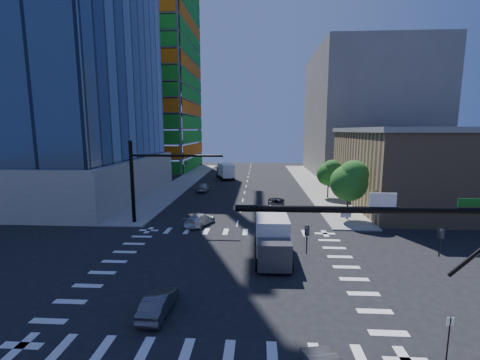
{
  "coord_description": "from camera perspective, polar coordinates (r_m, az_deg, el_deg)",
  "views": [
    {
      "loc": [
        2.3,
        -22.35,
        10.23
      ],
      "look_at": [
        0.52,
        8.0,
        5.52
      ],
      "focal_mm": 24.0,
      "sensor_mm": 36.0,
      "label": 1
    }
  ],
  "objects": [
    {
      "name": "no_parking_sign",
      "position": [
        18.09,
        33.13,
        -22.0
      ],
      "size": [
        0.3,
        0.06,
        2.2
      ],
      "color": "black",
      "rests_on": "ground"
    },
    {
      "name": "construction_building",
      "position": [
        90.52,
        -16.67,
        17.6
      ],
      "size": [
        25.16,
        34.5,
        70.6
      ],
      "color": "slate",
      "rests_on": "ground"
    },
    {
      "name": "tree_north",
      "position": [
        49.81,
        15.65,
        1.28
      ],
      "size": [
        3.54,
        3.52,
        5.78
      ],
      "color": "#382316",
      "rests_on": "sidewalk_ne"
    },
    {
      "name": "car_sb_near",
      "position": [
        35.41,
        -7.14,
        -6.96
      ],
      "size": [
        3.26,
        4.79,
        1.29
      ],
      "primitive_type": "imported",
      "rotation": [
        0.0,
        0.0,
        2.78
      ],
      "color": "silver",
      "rests_on": "ground"
    },
    {
      "name": "road_markings",
      "position": [
        24.69,
        -2.39,
        -15.66
      ],
      "size": [
        20.0,
        20.0,
        0.01
      ],
      "primitive_type": "cube",
      "color": "silver",
      "rests_on": "ground"
    },
    {
      "name": "ground",
      "position": [
        24.69,
        -2.39,
        -15.67
      ],
      "size": [
        160.0,
        160.0,
        0.0
      ],
      "primitive_type": "plane",
      "color": "black",
      "rests_on": "ground"
    },
    {
      "name": "box_truck_near",
      "position": [
        26.17,
        5.76,
        -10.73
      ],
      "size": [
        2.85,
        6.48,
        3.38
      ],
      "rotation": [
        0.0,
        0.0,
        0.02
      ],
      "color": "black",
      "rests_on": "ground"
    },
    {
      "name": "commercial_building",
      "position": [
        50.07,
        30.31,
        1.97
      ],
      "size": [
        20.5,
        22.5,
        10.6
      ],
      "color": "#8D7452",
      "rests_on": "ground"
    },
    {
      "name": "car_sb_cross",
      "position": [
        19.85,
        -14.3,
        -20.45
      ],
      "size": [
        1.43,
        3.77,
        1.23
      ],
      "primitive_type": "imported",
      "rotation": [
        0.0,
        0.0,
        3.11
      ],
      "color": "#48484C",
      "rests_on": "ground"
    },
    {
      "name": "sidewalk_nw",
      "position": [
        64.88,
        -9.88,
        -0.32
      ],
      "size": [
        5.0,
        60.0,
        0.15
      ],
      "primitive_type": "cube",
      "color": "gray",
      "rests_on": "ground"
    },
    {
      "name": "signal_mast_nw",
      "position": [
        36.33,
        -16.47,
        0.96
      ],
      "size": [
        10.2,
        0.4,
        9.0
      ],
      "color": "black",
      "rests_on": "sidewalk_nw"
    },
    {
      "name": "sidewalk_ne",
      "position": [
        63.99,
        12.47,
        -0.53
      ],
      "size": [
        5.0,
        60.0,
        0.15
      ],
      "primitive_type": "cube",
      "color": "gray",
      "rests_on": "ground"
    },
    {
      "name": "box_truck_far",
      "position": [
        68.25,
        -2.66,
        1.41
      ],
      "size": [
        4.55,
        6.78,
        3.28
      ],
      "rotation": [
        0.0,
        0.0,
        3.47
      ],
      "color": "black",
      "rests_on": "ground"
    },
    {
      "name": "bg_building_ne",
      "position": [
        81.29,
        21.43,
        10.87
      ],
      "size": [
        24.0,
        30.0,
        28.0
      ],
      "primitive_type": "cube",
      "color": "slate",
      "rests_on": "ground"
    },
    {
      "name": "tree_south",
      "position": [
        38.11,
        19.04,
        -0.04
      ],
      "size": [
        4.16,
        4.16,
        6.82
      ],
      "color": "#382316",
      "rests_on": "sidewalk_ne"
    },
    {
      "name": "car_sb_mid",
      "position": [
        54.57,
        -6.49,
        -1.28
      ],
      "size": [
        1.73,
        4.26,
        1.45
      ],
      "primitive_type": "imported",
      "rotation": [
        0.0,
        0.0,
        3.14
      ],
      "color": "#A7ACAF",
      "rests_on": "ground"
    },
    {
      "name": "car_nb_far",
      "position": [
        42.5,
        6.48,
        -4.25
      ],
      "size": [
        2.45,
        4.92,
        1.34
      ],
      "primitive_type": "imported",
      "rotation": [
        0.0,
        0.0,
        -0.05
      ],
      "color": "black",
      "rests_on": "ground"
    }
  ]
}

